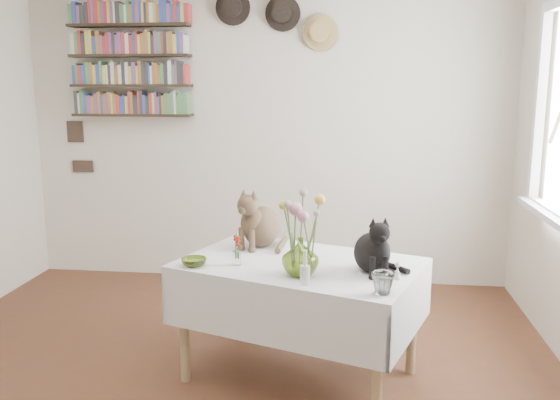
# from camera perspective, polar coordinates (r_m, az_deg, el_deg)

# --- Properties ---
(room) EXTENTS (4.08, 4.58, 2.58)m
(room) POSITION_cam_1_polar(r_m,az_deg,el_deg) (2.75, -8.31, 2.65)
(room) COLOR brown
(room) RESTS_ON ground
(dining_table) EXTENTS (1.48, 1.20, 0.68)m
(dining_table) POSITION_cam_1_polar(r_m,az_deg,el_deg) (3.34, 1.93, -8.76)
(dining_table) COLOR white
(dining_table) RESTS_ON room
(tabby_cat) EXTENTS (0.36, 0.39, 0.37)m
(tabby_cat) POSITION_cam_1_polar(r_m,az_deg,el_deg) (3.58, -1.82, -1.54)
(tabby_cat) COLOR brown
(tabby_cat) RESTS_ON dining_table
(black_cat) EXTENTS (0.27, 0.31, 0.32)m
(black_cat) POSITION_cam_1_polar(r_m,az_deg,el_deg) (3.13, 8.89, -4.00)
(black_cat) COLOR black
(black_cat) RESTS_ON dining_table
(flower_vase) EXTENTS (0.19, 0.19, 0.20)m
(flower_vase) POSITION_cam_1_polar(r_m,az_deg,el_deg) (3.04, 1.96, -5.47)
(flower_vase) COLOR #97B145
(flower_vase) RESTS_ON dining_table
(green_bowl) EXTENTS (0.19, 0.19, 0.04)m
(green_bowl) POSITION_cam_1_polar(r_m,az_deg,el_deg) (3.25, -8.29, -5.93)
(green_bowl) COLOR #97B145
(green_bowl) RESTS_ON dining_table
(drinking_glass) EXTENTS (0.15, 0.15, 0.10)m
(drinking_glass) POSITION_cam_1_polar(r_m,az_deg,el_deg) (2.84, 9.88, -7.86)
(drinking_glass) COLOR white
(drinking_glass) RESTS_ON dining_table
(candlestick) EXTENTS (0.05, 0.05, 0.17)m
(candlestick) POSITION_cam_1_polar(r_m,az_deg,el_deg) (2.91, 2.42, -7.06)
(candlestick) COLOR white
(candlestick) RESTS_ON dining_table
(berry_jar) EXTENTS (0.05, 0.05, 0.19)m
(berry_jar) POSITION_cam_1_polar(r_m,az_deg,el_deg) (3.22, -4.23, -4.81)
(berry_jar) COLOR white
(berry_jar) RESTS_ON dining_table
(porcelain_figurine) EXTENTS (0.05, 0.05, 0.09)m
(porcelain_figurine) POSITION_cam_1_polar(r_m,az_deg,el_deg) (3.06, 11.23, -6.78)
(porcelain_figurine) COLOR white
(porcelain_figurine) RESTS_ON dining_table
(flower_bouquet) EXTENTS (0.17, 0.13, 0.39)m
(flower_bouquet) POSITION_cam_1_polar(r_m,az_deg,el_deg) (2.99, 2.03, -1.00)
(flower_bouquet) COLOR #4C7233
(flower_bouquet) RESTS_ON flower_vase
(bookshelf_unit) EXTENTS (1.00, 0.16, 0.91)m
(bookshelf_unit) POSITION_cam_1_polar(r_m,az_deg,el_deg) (5.12, -14.20, 12.90)
(bookshelf_unit) COLOR #2E2317
(bookshelf_unit) RESTS_ON room
(wall_hats) EXTENTS (0.98, 0.09, 0.48)m
(wall_hats) POSITION_cam_1_polar(r_m,az_deg,el_deg) (4.88, -0.18, 17.16)
(wall_hats) COLOR black
(wall_hats) RESTS_ON room
(wall_art_plaques) EXTENTS (0.21, 0.02, 0.44)m
(wall_art_plaques) POSITION_cam_1_polar(r_m,az_deg,el_deg) (5.42, -18.82, 4.92)
(wall_art_plaques) COLOR #38281E
(wall_art_plaques) RESTS_ON room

